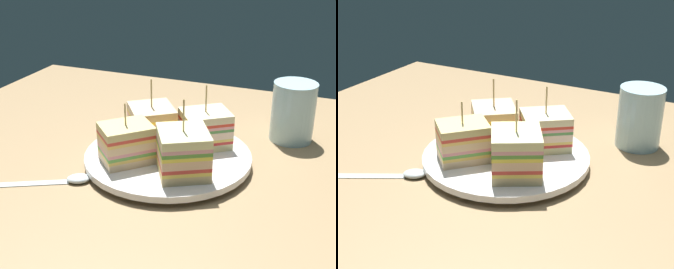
% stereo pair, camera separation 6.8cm
% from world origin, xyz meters
% --- Properties ---
extents(ground_plane, '(0.91, 0.76, 0.02)m').
position_xyz_m(ground_plane, '(0.00, 0.00, -0.01)').
color(ground_plane, '#9D7E57').
extents(plate, '(0.24, 0.24, 0.02)m').
position_xyz_m(plate, '(0.00, 0.00, 0.01)').
color(plate, white).
rests_on(plate, ground_plane).
extents(sandwich_wedge_0, '(0.09, 0.09, 0.09)m').
position_xyz_m(sandwich_wedge_0, '(-0.04, -0.05, 0.04)').
color(sandwich_wedge_0, beige).
rests_on(sandwich_wedge_0, plate).
extents(sandwich_wedge_1, '(0.09, 0.09, 0.09)m').
position_xyz_m(sandwich_wedge_1, '(0.04, -0.04, 0.04)').
color(sandwich_wedge_1, '#D8BC82').
rests_on(sandwich_wedge_1, plate).
extents(sandwich_wedge_2, '(0.09, 0.09, 0.09)m').
position_xyz_m(sandwich_wedge_2, '(0.04, 0.04, 0.04)').
color(sandwich_wedge_2, beige).
rests_on(sandwich_wedge_2, plate).
extents(sandwich_wedge_3, '(0.09, 0.09, 0.11)m').
position_xyz_m(sandwich_wedge_3, '(-0.04, 0.05, 0.05)').
color(sandwich_wedge_3, '#D9BA80').
rests_on(sandwich_wedge_3, plate).
extents(chip_pile, '(0.07, 0.07, 0.03)m').
position_xyz_m(chip_pile, '(0.02, -0.01, 0.03)').
color(chip_pile, '#E3B159').
rests_on(chip_pile, plate).
extents(spoon, '(0.13, 0.08, 0.01)m').
position_xyz_m(spoon, '(0.11, 0.10, 0.00)').
color(spoon, silver).
rests_on(spoon, ground_plane).
extents(drinking_glass, '(0.07, 0.07, 0.10)m').
position_xyz_m(drinking_glass, '(-0.15, -0.15, 0.04)').
color(drinking_glass, '#ADD8E6').
rests_on(drinking_glass, ground_plane).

